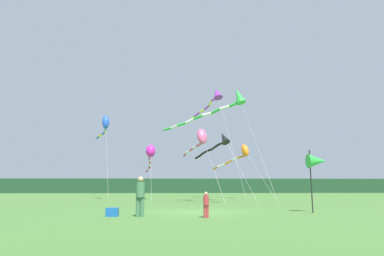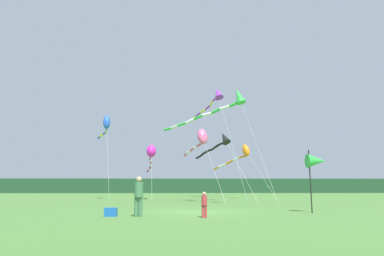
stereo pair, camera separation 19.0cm
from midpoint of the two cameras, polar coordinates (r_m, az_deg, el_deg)
The scene contains 13 objects.
ground_plane at distance 17.52m, azimuth 0.99°, elevation -13.97°, with size 120.00×120.00×0.00m, color #477533.
distant_treeline at distance 62.46m, azimuth -1.12°, elevation -9.71°, with size 108.00×3.75×2.53m, color #1E4228.
person_adult at distance 15.00m, azimuth -8.60°, elevation -10.95°, with size 0.37×0.37×1.70m.
person_child at distance 14.36m, azimuth 2.47°, elevation -12.55°, with size 0.23×0.23×1.06m.
cooler_box at distance 15.38m, azimuth -13.17°, elevation -13.64°, with size 0.52×0.37×0.37m, color #1959B2.
banner_flag_pole at distance 18.06m, azimuth 20.45°, elevation -5.30°, with size 0.90×0.70×3.08m.
kite_orange at distance 35.10m, azimuth 8.46°, elevation -4.31°, with size 4.84×8.32×5.58m.
kite_purple at distance 37.15m, azimuth 4.13°, elevation 5.35°, with size 4.83×9.68×11.90m.
kite_rainbow at distance 28.46m, azimuth 1.74°, elevation -1.74°, with size 3.04×5.82×6.15m.
kite_black at distance 30.35m, azimuth 5.08°, elevation -2.17°, with size 4.52×6.99×6.15m.
kite_green at distance 24.80m, azimuth 5.87°, elevation 4.17°, with size 7.66×5.58×8.29m.
kite_magenta at distance 31.83m, azimuth -6.74°, elevation -4.26°, with size 1.39×6.74×5.15m.
kite_blue at distance 33.67m, azimuth -14.12°, elevation 0.63°, with size 2.64×5.57×8.06m.
Camera 2 is at (-0.78, -17.46, 1.31)m, focal length 31.63 mm.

